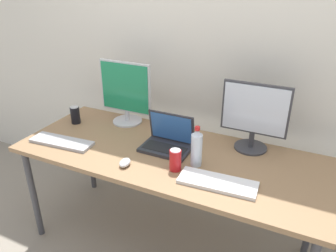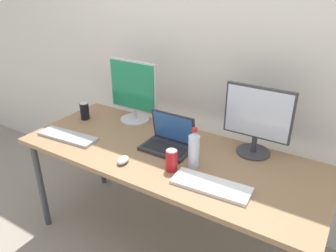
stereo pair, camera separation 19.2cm
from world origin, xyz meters
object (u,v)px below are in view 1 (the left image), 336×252
object	(u,v)px
work_desk	(168,160)
keyboard_aux	(218,183)
mouse_by_keyboard	(125,163)
monitor_left	(126,92)
monitor_center	(254,115)
water_bottle	(197,148)
keyboard_main	(62,142)
soda_can_by_laptop	(75,115)
laptop_silver	(168,140)
soda_can_near_keyboard	(175,160)

from	to	relation	value
work_desk	keyboard_aux	xyz separation A→B (m)	(0.37, -0.18, 0.07)
mouse_by_keyboard	monitor_left	bearing A→B (deg)	110.99
monitor_center	keyboard_aux	world-z (taller)	monitor_center
monitor_center	water_bottle	world-z (taller)	monitor_center
keyboard_main	keyboard_aux	bearing A→B (deg)	-4.31
monitor_left	keyboard_main	bearing A→B (deg)	-114.48
keyboard_aux	soda_can_by_laptop	xyz separation A→B (m)	(-1.16, 0.28, 0.05)
laptop_silver	soda_can_by_laptop	bearing A→B (deg)	176.74
laptop_silver	soda_can_near_keyboard	world-z (taller)	laptop_silver
keyboard_aux	mouse_by_keyboard	distance (m)	0.54
work_desk	water_bottle	size ratio (longest dim) A/B	7.74
keyboard_main	mouse_by_keyboard	bearing A→B (deg)	-10.08
monitor_center	keyboard_aux	size ratio (longest dim) A/B	1.04
work_desk	water_bottle	xyz separation A→B (m)	(0.20, -0.06, 0.17)
monitor_left	mouse_by_keyboard	bearing A→B (deg)	-59.49
monitor_left	work_desk	bearing A→B (deg)	-30.62
keyboard_main	mouse_by_keyboard	distance (m)	0.51
keyboard_main	keyboard_aux	size ratio (longest dim) A/B	1.02
keyboard_main	keyboard_aux	world-z (taller)	same
keyboard_aux	water_bottle	bearing A→B (deg)	139.74
laptop_silver	keyboard_aux	world-z (taller)	laptop_silver
keyboard_main	work_desk	bearing A→B (deg)	11.13
monitor_center	mouse_by_keyboard	bearing A→B (deg)	-140.02
monitor_center	laptop_silver	size ratio (longest dim) A/B	1.40
monitor_left	keyboard_aux	distance (m)	0.97
mouse_by_keyboard	water_bottle	bearing A→B (deg)	16.88
keyboard_main	soda_can_by_laptop	xyz separation A→B (m)	(-0.12, 0.28, 0.05)
monitor_center	water_bottle	xyz separation A→B (m)	(-0.24, -0.33, -0.12)
mouse_by_keyboard	soda_can_by_laptop	world-z (taller)	soda_can_by_laptop
monitor_left	soda_can_by_laptop	world-z (taller)	monitor_left
work_desk	keyboard_aux	world-z (taller)	keyboard_aux
laptop_silver	mouse_by_keyboard	world-z (taller)	laptop_silver
soda_can_near_keyboard	soda_can_by_laptop	size ratio (longest dim) A/B	1.00
work_desk	keyboard_main	size ratio (longest dim) A/B	4.51
keyboard_main	soda_can_by_laptop	world-z (taller)	soda_can_by_laptop
monitor_center	soda_can_by_laptop	distance (m)	1.25
laptop_silver	mouse_by_keyboard	xyz separation A→B (m)	(-0.13, -0.29, -0.03)
monitor_left	soda_can_near_keyboard	distance (m)	0.73
mouse_by_keyboard	keyboard_main	bearing A→B (deg)	164.92
laptop_silver	water_bottle	distance (m)	0.26
work_desk	monitor_center	size ratio (longest dim) A/B	4.44
monitor_center	soda_can_by_laptop	size ratio (longest dim) A/B	3.36
monitor_center	monitor_left	bearing A→B (deg)	179.82
keyboard_main	monitor_center	bearing A→B (deg)	17.79
monitor_center	keyboard_main	distance (m)	1.22
monitor_left	laptop_silver	distance (m)	0.52
monitor_left	water_bottle	world-z (taller)	monitor_left
mouse_by_keyboard	soda_can_by_laptop	bearing A→B (deg)	142.45
water_bottle	soda_can_by_laptop	size ratio (longest dim) A/B	1.93
soda_can_by_laptop	laptop_silver	bearing A→B (deg)	-3.26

